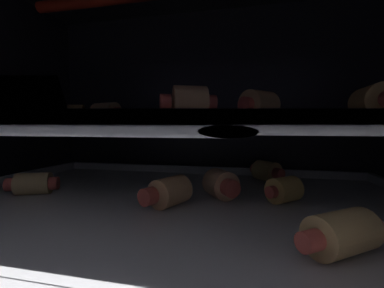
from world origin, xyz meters
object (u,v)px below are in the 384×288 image
at_px(pig_in_blanket_upper_4, 106,112).
at_px(oven_rack_upper, 173,128).
at_px(pig_in_blanket_upper_5, 25,108).
at_px(pig_in_blanket_lower_1, 267,171).
at_px(baking_tray_upper, 173,121).
at_px(pig_in_blanket_lower_7, 34,184).
at_px(pig_in_blanket_upper_6, 17,101).
at_px(oven_rack_lower, 174,215).
at_px(pig_in_blanket_upper_0, 75,113).
at_px(pig_in_blanket_lower_6, 341,233).
at_px(pig_in_blanket_upper_3, 374,102).
at_px(pig_in_blanket_upper_2, 190,102).
at_px(baking_tray_lower, 174,206).
at_px(pig_in_blanket_upper_1, 259,105).
at_px(pig_in_blanket_lower_3, 166,191).
at_px(pig_in_blanket_lower_2, 284,190).
at_px(pig_in_blanket_lower_4, 221,184).

bearing_deg(pig_in_blanket_upper_4, oven_rack_upper, -38.38).
height_order(oven_rack_upper, pig_in_blanket_upper_5, pig_in_blanket_upper_5).
bearing_deg(pig_in_blanket_lower_1, baking_tray_upper, -128.61).
xyz_separation_m(pig_in_blanket_lower_7, pig_in_blanket_upper_6, (0.04, -0.06, 0.09)).
bearing_deg(pig_in_blanket_upper_5, oven_rack_lower, 4.67).
xyz_separation_m(pig_in_blanket_upper_0, pig_in_blanket_upper_6, (0.09, -0.20, -0.00)).
height_order(pig_in_blanket_lower_6, pig_in_blanket_lower_7, pig_in_blanket_lower_6).
height_order(oven_rack_upper, pig_in_blanket_upper_3, pig_in_blanket_upper_3).
distance_m(pig_in_blanket_upper_4, pig_in_blanket_upper_6, 0.18).
bearing_deg(pig_in_blanket_upper_2, baking_tray_lower, 141.11).
height_order(oven_rack_lower, pig_in_blanket_upper_1, pig_in_blanket_upper_1).
relative_size(pig_in_blanket_lower_3, pig_in_blanket_lower_6, 1.02).
xyz_separation_m(pig_in_blanket_lower_2, oven_rack_upper, (-0.11, -0.02, 0.06)).
distance_m(pig_in_blanket_lower_4, pig_in_blanket_upper_0, 0.30).
xyz_separation_m(pig_in_blanket_lower_2, pig_in_blanket_lower_6, (0.02, -0.10, 0.00)).
height_order(pig_in_blanket_lower_3, pig_in_blanket_upper_2, pig_in_blanket_upper_2).
bearing_deg(pig_in_blanket_upper_3, pig_in_blanket_upper_5, -172.86).
distance_m(pig_in_blanket_lower_7, pig_in_blanket_upper_0, 0.17).
relative_size(pig_in_blanket_lower_2, pig_in_blanket_upper_5, 0.84).
bearing_deg(pig_in_blanket_lower_1, oven_rack_upper, -128.61).
height_order(oven_rack_lower, baking_tray_lower, baking_tray_lower).
bearing_deg(pig_in_blanket_upper_3, pig_in_blanket_upper_1, 170.58).
xyz_separation_m(pig_in_blanket_lower_4, pig_in_blanket_upper_1, (0.04, 0.02, 0.09)).
xyz_separation_m(baking_tray_lower, pig_in_blanket_upper_0, (-0.22, 0.13, 0.10)).
height_order(pig_in_blanket_lower_4, oven_rack_upper, oven_rack_upper).
distance_m(pig_in_blanket_lower_4, pig_in_blanket_upper_5, 0.23).
relative_size(baking_tray_upper, pig_in_blanket_upper_0, 10.07).
bearing_deg(pig_in_blanket_upper_5, pig_in_blanket_upper_3, 7.14).
bearing_deg(pig_in_blanket_lower_7, oven_rack_lower, 2.29).
relative_size(pig_in_blanket_lower_2, pig_in_blanket_upper_2, 0.78).
height_order(pig_in_blanket_lower_7, oven_rack_upper, oven_rack_upper).
distance_m(pig_in_blanket_upper_1, pig_in_blanket_upper_5, 0.26).
height_order(pig_in_blanket_upper_1, pig_in_blanket_upper_5, pig_in_blanket_upper_1).
bearing_deg(pig_in_blanket_lower_4, pig_in_blanket_upper_3, 2.27).
bearing_deg(oven_rack_lower, pig_in_blanket_lower_7, -177.71).
bearing_deg(oven_rack_upper, pig_in_blanket_lower_2, 12.68).
height_order(pig_in_blanket_lower_1, pig_in_blanket_lower_3, same).
bearing_deg(baking_tray_upper, pig_in_blanket_upper_4, 141.62).
height_order(pig_in_blanket_lower_7, pig_in_blanket_upper_4, pig_in_blanket_upper_4).
xyz_separation_m(oven_rack_lower, pig_in_blanket_upper_1, (0.08, 0.05, 0.12)).
height_order(pig_in_blanket_lower_1, baking_tray_upper, baking_tray_upper).
bearing_deg(pig_in_blanket_upper_6, pig_in_blanket_lower_3, 23.23).
bearing_deg(oven_rack_lower, pig_in_blanket_upper_6, -152.88).
xyz_separation_m(pig_in_blanket_lower_6, baking_tray_upper, (-0.13, 0.08, 0.07)).
bearing_deg(baking_tray_lower, pig_in_blanket_lower_1, 51.39).
bearing_deg(pig_in_blanket_upper_3, pig_in_blanket_lower_2, -175.50).
bearing_deg(pig_in_blanket_upper_1, oven_rack_lower, -150.06).
bearing_deg(pig_in_blanket_upper_4, oven_rack_lower, -38.38).
xyz_separation_m(pig_in_blanket_lower_2, pig_in_blanket_upper_4, (-0.26, 0.09, 0.09)).
bearing_deg(pig_in_blanket_lower_2, oven_rack_upper, -167.32).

